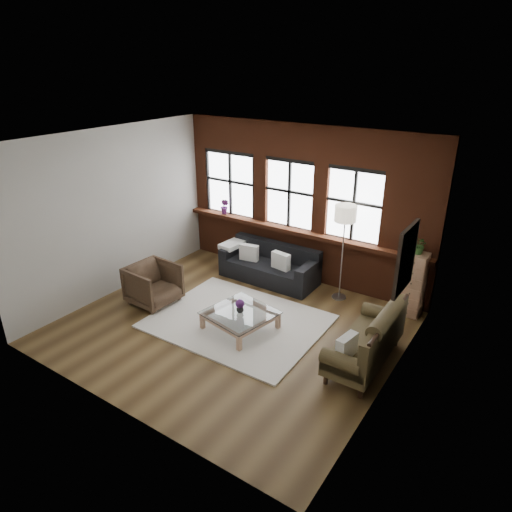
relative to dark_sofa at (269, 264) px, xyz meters
The scene contains 26 objects.
floor 1.98m from the dark_sofa, 77.00° to the right, with size 5.50×5.50×0.00m, color #49331A.
ceiling 3.44m from the dark_sofa, 77.00° to the right, with size 5.50×5.50×0.00m, color white.
wall_back 1.44m from the dark_sofa, 53.83° to the left, with size 5.50×5.50×0.00m, color #ABA99F.
wall_front 4.59m from the dark_sofa, 84.31° to the right, with size 5.50×5.50×0.00m, color #ABA99F.
wall_left 3.23m from the dark_sofa, 140.58° to the right, with size 5.00×5.00×0.00m, color #ABA99F.
wall_right 3.91m from the dark_sofa, 30.79° to the right, with size 5.00×5.00×0.00m, color #ABA99F.
brick_backwall 1.41m from the dark_sofa, 50.91° to the left, with size 5.50×0.12×3.20m, color #5D2815, non-canonical shape.
sill_ledge 0.92m from the dark_sofa, 45.73° to the left, with size 5.50×0.30×0.08m, color #5D2815.
window_left 2.01m from the dark_sofa, 158.00° to the left, with size 1.38×0.10×1.50m, color black, non-canonical shape.
window_mid 1.49m from the dark_sofa, 75.85° to the left, with size 1.38×0.10×1.50m, color black, non-canonical shape.
window_right 2.14m from the dark_sofa, 19.67° to the left, with size 1.38×0.10×1.50m, color black, non-canonical shape.
wall_poster 3.84m from the dark_sofa, 26.86° to the right, with size 0.05×0.74×0.94m, color black, non-canonical shape.
shag_rug 1.83m from the dark_sofa, 75.82° to the right, with size 2.92×2.29×0.03m, color silver.
dark_sofa is the anchor object (origin of this frame).
pillow_a 0.49m from the dark_sofa, 167.15° to the right, with size 0.40×0.14×0.34m, color silver.
pillow_b 0.40m from the dark_sofa, 16.34° to the right, with size 0.40×0.14×0.34m, color silver.
vintage_settee 3.19m from the dark_sofa, 30.73° to the right, with size 0.78×1.76×0.94m, color #44391F, non-canonical shape.
pillow_settee 3.44m from the dark_sofa, 39.19° to the right, with size 0.14×0.38×0.34m, color silver.
armchair 2.42m from the dark_sofa, 122.28° to the right, with size 0.83×0.86×0.78m, color #3D2C1E.
coffee_table 2.01m from the dark_sofa, 72.10° to the right, with size 1.04×1.04×0.35m, color #AA7B5C, non-canonical shape.
vase 2.00m from the dark_sofa, 72.10° to the right, with size 0.13×0.13×0.14m, color #B2B2B2.
flowers 2.01m from the dark_sofa, 72.10° to the right, with size 0.16×0.16×0.16m, color #5B256C.
drawer_chest 2.91m from the dark_sofa, ahead, with size 0.37×0.37×1.19m, color #AA7B5C.
potted_plant_top 3.07m from the dark_sofa, ahead, with size 0.30×0.26×0.33m, color #2D5923.
floor_lamp 1.69m from the dark_sofa, ahead, with size 0.40×0.40×2.04m, color #A5A5A8, non-canonical shape.
sill_plant 1.76m from the dark_sofa, 163.90° to the left, with size 0.20×0.16×0.36m, color #5B256C.
Camera 1 is at (4.15, -5.46, 4.33)m, focal length 32.00 mm.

